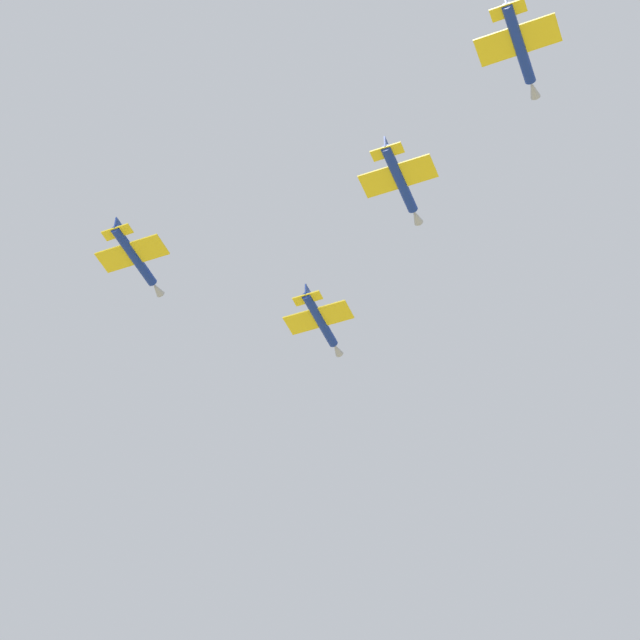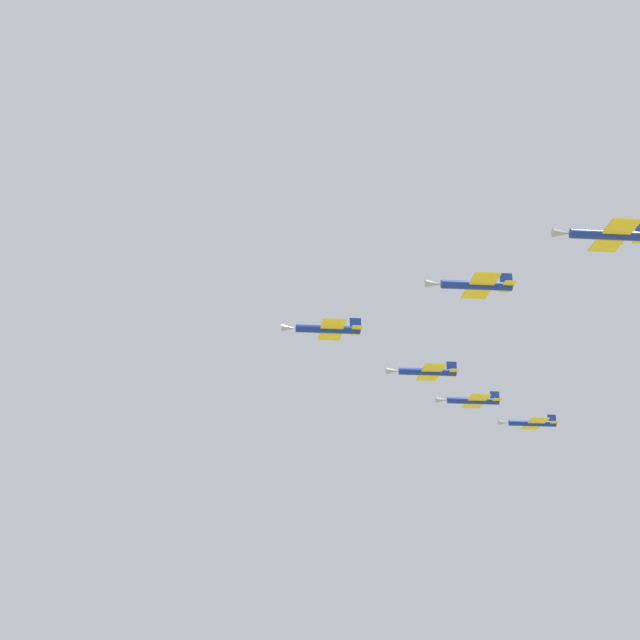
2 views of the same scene
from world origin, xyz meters
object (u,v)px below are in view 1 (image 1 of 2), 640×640
jet_port_inner (135,258)px  jet_starboard_inner (400,181)px  jet_lead (321,321)px  jet_starboard_outer (520,46)px

jet_port_inner → jet_starboard_inner: size_ratio=1.00×
jet_lead → jet_port_inner: 26.76m
jet_port_inner → jet_starboard_outer: 56.12m
jet_lead → jet_starboard_outer: jet_lead is taller
jet_port_inner → jet_starboard_outer: (31.39, -46.51, -0.49)m
jet_starboard_inner → jet_starboard_outer: bearing=-34.9°
jet_lead → jet_port_inner: size_ratio=1.00×
jet_lead → jet_starboard_outer: bearing=-41.5°
jet_lead → jet_starboard_inner: (0.00, -26.76, -0.47)m
jet_port_inner → jet_lead: bearing=47.1°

